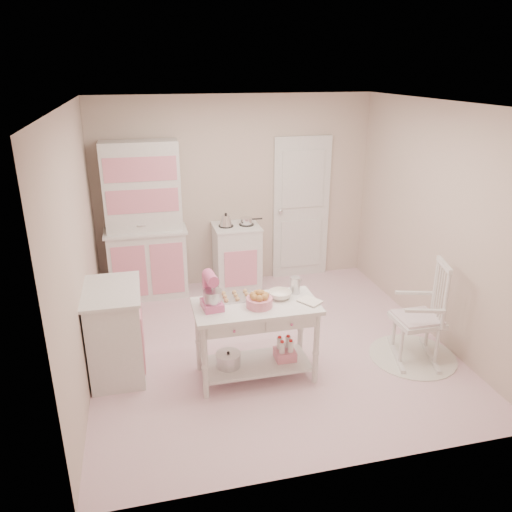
% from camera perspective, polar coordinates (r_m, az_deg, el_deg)
% --- Properties ---
extents(room_shell, '(3.84, 3.84, 2.62)m').
position_cam_1_polar(room_shell, '(5.04, 1.81, 6.14)').
color(room_shell, '#CB7F9A').
rests_on(room_shell, ground).
extents(door, '(0.82, 0.05, 2.04)m').
position_cam_1_polar(door, '(7.20, 5.19, 5.43)').
color(door, silver).
rests_on(door, ground).
extents(hutch, '(1.06, 0.50, 2.08)m').
position_cam_1_polar(hutch, '(6.64, -12.61, 3.84)').
color(hutch, silver).
rests_on(hutch, ground).
extents(stove, '(0.62, 0.57, 0.92)m').
position_cam_1_polar(stove, '(6.89, -2.22, -0.13)').
color(stove, silver).
rests_on(stove, ground).
extents(base_cabinet, '(0.54, 0.84, 0.92)m').
position_cam_1_polar(base_cabinet, '(5.21, -15.73, -8.29)').
color(base_cabinet, silver).
rests_on(base_cabinet, ground).
extents(lace_rug, '(0.92, 0.92, 0.01)m').
position_cam_1_polar(lace_rug, '(5.73, 17.43, -10.87)').
color(lace_rug, white).
rests_on(lace_rug, ground).
extents(rocking_chair, '(0.66, 0.82, 1.10)m').
position_cam_1_polar(rocking_chair, '(5.47, 18.05, -6.00)').
color(rocking_chair, silver).
rests_on(rocking_chair, ground).
extents(work_table, '(1.20, 0.60, 0.80)m').
position_cam_1_polar(work_table, '(4.98, 0.00, -9.67)').
color(work_table, silver).
rests_on(work_table, ground).
extents(stand_mixer, '(0.23, 0.30, 0.34)m').
position_cam_1_polar(stand_mixer, '(4.66, -5.10, -4.08)').
color(stand_mixer, '#DA5C93').
rests_on(stand_mixer, work_table).
extents(cookie_tray, '(0.34, 0.24, 0.02)m').
position_cam_1_polar(cookie_tray, '(4.91, -2.20, -4.73)').
color(cookie_tray, silver).
rests_on(cookie_tray, work_table).
extents(bread_basket, '(0.25, 0.25, 0.09)m').
position_cam_1_polar(bread_basket, '(4.73, 0.38, -5.30)').
color(bread_basket, pink).
rests_on(bread_basket, work_table).
extents(mixing_bowl, '(0.23, 0.23, 0.07)m').
position_cam_1_polar(mixing_bowl, '(4.90, 2.75, -4.45)').
color(mixing_bowl, white).
rests_on(mixing_bowl, work_table).
extents(metal_pitcher, '(0.10, 0.10, 0.17)m').
position_cam_1_polar(metal_pitcher, '(5.00, 4.50, -3.34)').
color(metal_pitcher, silver).
rests_on(metal_pitcher, work_table).
extents(recipe_book, '(0.25, 0.27, 0.02)m').
position_cam_1_polar(recipe_book, '(4.79, 5.60, -5.48)').
color(recipe_book, white).
rests_on(recipe_book, work_table).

